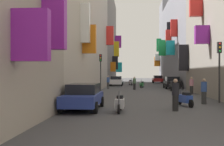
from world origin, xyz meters
The scene contains 21 objects.
ground_plane centered at (0.00, 30.00, 0.00)m, with size 140.00×140.00×0.00m, color #424244.
building_left_mid_a centered at (-7.99, 23.79, 6.72)m, with size 7.06×26.85×13.43m.
building_left_mid_b centered at (-7.99, 48.62, 8.54)m, with size 7.40×22.78×17.10m.
building_right_mid_b centered at (7.99, 40.76, 7.29)m, with size 7.30×24.95×14.57m.
building_right_mid_c centered at (7.98, 56.62, 8.57)m, with size 7.25×6.77×17.18m.
parked_car_white centered at (-3.73, 38.56, 0.77)m, with size 2.02×4.18×1.46m.
parked_car_red centered at (3.77, 50.58, 0.77)m, with size 1.96×4.46×1.48m.
parked_car_black centered at (3.83, 31.42, 0.80)m, with size 1.93×4.00×1.53m.
parked_car_blue centered at (-3.98, 10.68, 0.75)m, with size 1.96×4.37×1.42m.
scooter_white centered at (-1.48, 40.01, 0.46)m, with size 0.68×1.86×1.13m.
scooter_black centered at (3.14, 27.09, 0.46)m, with size 0.64×1.97×1.13m.
scooter_silver centered at (-1.92, 9.80, 0.46)m, with size 0.47×1.91×1.13m.
scooter_green centered at (0.03, 32.49, 0.46)m, with size 0.67×1.95×1.13m.
scooter_blue centered at (1.93, 12.57, 0.46)m, with size 0.76×1.90×1.13m.
pedestrian_crossing centered at (-1.00, 28.58, 0.77)m, with size 0.51×0.51×1.56m.
pedestrian_near_left centered at (3.39, 13.90, 0.83)m, with size 0.50×0.50×1.66m.
pedestrian_near_right centered at (4.31, 22.03, 0.81)m, with size 0.54×0.54×1.64m.
pedestrian_mid_street centered at (1.02, 10.42, 0.86)m, with size 0.51×0.51×1.72m.
pedestrian_far_away centered at (-4.31, 30.57, 0.83)m, with size 0.50×0.50×1.67m.
traffic_light_near_corner centered at (4.62, 14.71, 2.81)m, with size 0.26×0.34×4.12m.
traffic_light_far_corner centered at (-4.58, 24.38, 2.72)m, with size 0.26×0.34×3.97m.
Camera 1 is at (-1.28, -4.49, 2.04)m, focal length 44.39 mm.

